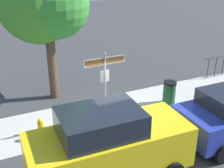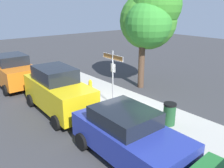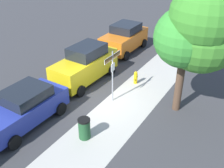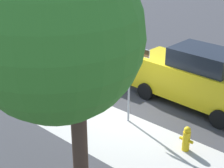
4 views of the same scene
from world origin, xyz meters
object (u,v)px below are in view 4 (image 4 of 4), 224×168
(fire_hydrant, at_px, (186,139))
(car_yellow, at_px, (196,77))
(street_sign, at_px, (129,66))
(trash_bin, at_px, (55,86))
(shade_tree, at_px, (50,19))
(car_green, at_px, (35,35))
(car_blue, at_px, (98,54))

(fire_hydrant, bearing_deg, car_yellow, -65.28)
(street_sign, bearing_deg, trash_bin, 8.95)
(shade_tree, bearing_deg, street_sign, -75.60)
(street_sign, xyz_separation_m, car_green, (8.39, -2.53, -1.17))
(street_sign, height_order, car_blue, street_sign)
(car_blue, height_order, car_green, car_blue)
(car_yellow, relative_size, trash_bin, 4.59)
(car_yellow, bearing_deg, fire_hydrant, 116.95)
(car_blue, xyz_separation_m, trash_bin, (-0.58, 2.99, -0.38))
(trash_bin, bearing_deg, fire_hydrant, -176.86)
(car_blue, height_order, fire_hydrant, car_blue)
(street_sign, relative_size, fire_hydrant, 3.64)
(street_sign, bearing_deg, car_blue, -33.63)
(car_yellow, bearing_deg, car_green, 2.13)
(car_green, bearing_deg, street_sign, 160.67)
(car_blue, relative_size, fire_hydrant, 5.43)
(car_green, relative_size, trash_bin, 4.84)
(car_yellow, height_order, car_green, car_yellow)
(street_sign, height_order, fire_hydrant, street_sign)
(shade_tree, height_order, car_yellow, shade_tree)
(car_green, distance_m, fire_hydrant, 11.04)
(car_green, bearing_deg, car_yellow, 177.33)
(street_sign, xyz_separation_m, shade_tree, (-0.95, 3.70, 2.29))
(car_green, distance_m, trash_bin, 6.05)
(trash_bin, bearing_deg, car_blue, -79.01)
(fire_hydrant, relative_size, trash_bin, 0.80)
(car_yellow, distance_m, car_green, 9.45)
(shade_tree, distance_m, car_blue, 8.48)
(street_sign, relative_size, car_blue, 0.67)
(car_yellow, relative_size, car_blue, 1.06)
(street_sign, bearing_deg, shade_tree, 104.40)
(car_yellow, height_order, trash_bin, car_yellow)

